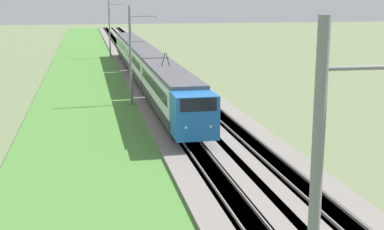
# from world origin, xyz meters

# --- Properties ---
(ballast_main) EXTENTS (240.00, 4.40, 0.30)m
(ballast_main) POSITION_xyz_m (50.00, 0.00, 0.15)
(ballast_main) COLOR gray
(ballast_main) RESTS_ON ground
(ballast_adjacent) EXTENTS (240.00, 4.40, 0.30)m
(ballast_adjacent) POSITION_xyz_m (50.00, -3.88, 0.15)
(ballast_adjacent) COLOR gray
(ballast_adjacent) RESTS_ON ground
(track_main) EXTENTS (240.00, 1.57, 0.45)m
(track_main) POSITION_xyz_m (50.00, 0.00, 0.16)
(track_main) COLOR #4C4238
(track_main) RESTS_ON ground
(track_adjacent) EXTENTS (240.00, 1.57, 0.45)m
(track_adjacent) POSITION_xyz_m (50.00, -3.88, 0.16)
(track_adjacent) COLOR #4C4238
(track_adjacent) RESTS_ON ground
(grass_verge) EXTENTS (240.00, 11.65, 0.12)m
(grass_verge) POSITION_xyz_m (50.00, 5.65, 0.06)
(grass_verge) COLOR #4C8438
(grass_verge) RESTS_ON ground
(passenger_train) EXTENTS (58.38, 2.83, 5.08)m
(passenger_train) POSITION_xyz_m (56.16, 0.00, 2.38)
(passenger_train) COLOR blue
(passenger_train) RESTS_ON ground
(catenary_mast_mid) EXTENTS (0.22, 2.56, 8.86)m
(catenary_mast_mid) POSITION_xyz_m (43.56, 2.54, 4.57)
(catenary_mast_mid) COLOR slate
(catenary_mast_mid) RESTS_ON ground
(catenary_mast_far) EXTENTS (0.22, 2.56, 9.44)m
(catenary_mast_far) POSITION_xyz_m (82.68, 2.54, 4.87)
(catenary_mast_far) COLOR slate
(catenary_mast_far) RESTS_ON ground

